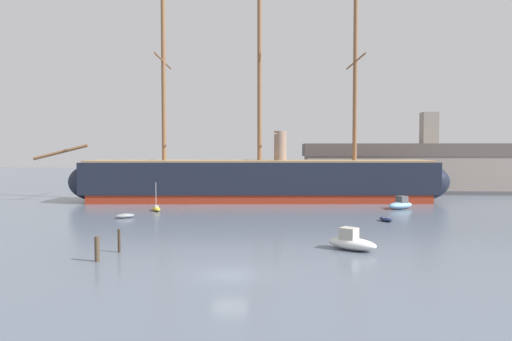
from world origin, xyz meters
The scene contains 14 objects.
ground_plane centered at (0.00, 0.00, 0.00)m, with size 400.00×400.00×0.00m, color slate.
tall_ship centered at (0.15, 48.38, 3.82)m, with size 72.91×16.41×35.05m.
motorboat_foreground_right centered at (10.17, 9.09, 0.70)m, with size 4.99×4.40×1.99m.
dinghy_mid_left centered at (-16.90, 27.50, 0.30)m, with size 2.69×2.31×0.59m.
dinghy_mid_right centered at (17.15, 26.26, 0.28)m, with size 1.88×2.56×0.55m.
sailboat_alongside_bow centered at (-14.61, 34.77, 0.36)m, with size 2.29×3.36×4.24m.
motorboat_alongside_stern centered at (22.23, 38.93, 0.70)m, with size 4.99×4.30×1.98m.
dinghy_far_left centered at (-26.46, 53.02, 0.22)m, with size 0.93×1.88×0.43m.
dinghy_far_right centered at (27.60, 53.22, 0.29)m, with size 1.99×2.70×0.58m.
sailboat_distant_centre centered at (4.30, 66.41, 0.51)m, with size 3.42×4.77×6.07m.
mooring_piling_nearest centered at (-10.63, 7.01, 1.03)m, with size 0.25×0.25×2.06m, color #382B1E.
mooring_piling_left_pair centered at (-11.24, 3.52, 1.03)m, with size 0.41×0.41×2.06m, color #4C3D2D.
dockside_warehouse_right centered at (35.66, 68.71, 5.18)m, with size 57.72×14.66×17.05m.
seagull_in_flight centered at (3.15, 26.24, 11.14)m, with size 0.44×1.02×0.13m.
Camera 1 is at (3.53, -33.69, 9.14)m, focal length 32.96 mm.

